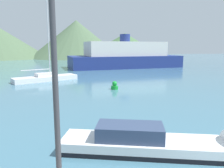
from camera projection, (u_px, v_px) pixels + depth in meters
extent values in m
cylinder|color=#38383D|center=(56.00, 94.00, 4.47)|extent=(0.12, 0.12, 5.04)
cube|color=white|center=(142.00, 146.00, 9.14)|extent=(6.89, 3.71, 0.56)
cube|color=black|center=(142.00, 150.00, 9.17)|extent=(6.92, 3.73, 0.20)
cube|color=#334260|center=(130.00, 132.00, 9.09)|extent=(3.03, 2.13, 0.62)
cube|color=silver|center=(46.00, 79.00, 28.28)|extent=(8.23, 5.30, 0.62)
cube|color=silver|center=(46.00, 74.00, 28.19)|extent=(2.82, 2.35, 0.43)
cylinder|color=#BCBCC1|center=(48.00, 35.00, 27.70)|extent=(0.12, 0.12, 10.54)
cylinder|color=#BCBCC1|center=(36.00, 70.00, 27.35)|extent=(3.35, 1.63, 0.10)
cube|color=navy|center=(125.00, 61.00, 47.22)|extent=(24.28, 11.11, 2.48)
cube|color=silver|center=(125.00, 49.00, 46.76)|extent=(17.13, 9.08, 2.93)
cylinder|color=navy|center=(125.00, 38.00, 46.38)|extent=(2.19, 2.19, 1.60)
cylinder|color=green|center=(115.00, 88.00, 22.76)|extent=(0.74, 0.74, 0.33)
sphere|color=green|center=(115.00, 84.00, 22.69)|extent=(0.52, 0.52, 0.52)
cone|color=#4C6647|center=(77.00, 39.00, 88.42)|extent=(37.46, 37.46, 14.92)
cone|color=#476B42|center=(125.00, 45.00, 96.66)|extent=(35.30, 35.30, 10.28)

